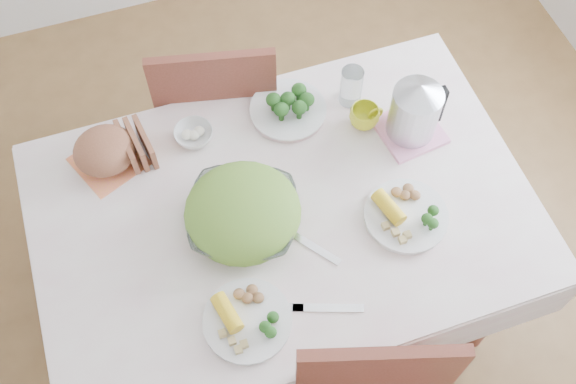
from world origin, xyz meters
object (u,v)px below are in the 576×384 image
object	(u,v)px
dinner_plate_left	(247,321)
yellow_mug	(364,117)
electric_kettle	(415,109)
dinner_plate_right	(406,216)
salad_bowl	(243,216)
chair_far	(220,104)
dining_table	(284,262)

from	to	relation	value
dinner_plate_left	yellow_mug	world-z (taller)	yellow_mug
yellow_mug	electric_kettle	size ratio (longest dim) A/B	0.44
dinner_plate_right	salad_bowl	bearing A→B (deg)	162.98
chair_far	electric_kettle	xyz separation A→B (m)	(0.51, -0.53, 0.42)
salad_bowl	dinner_plate_left	bearing A→B (deg)	-105.14
dining_table	dinner_plate_right	world-z (taller)	dinner_plate_right
chair_far	yellow_mug	size ratio (longest dim) A/B	9.89
dining_table	dinner_plate_left	xyz separation A→B (m)	(-0.21, -0.31, 0.40)
chair_far	salad_bowl	xyz separation A→B (m)	(-0.09, -0.68, 0.34)
salad_bowl	yellow_mug	xyz separation A→B (m)	(0.47, 0.22, -0.00)
dining_table	dinner_plate_left	distance (m)	0.54
salad_bowl	dinner_plate_right	xyz separation A→B (m)	(0.46, -0.14, -0.03)
salad_bowl	dinner_plate_right	distance (m)	0.49
chair_far	salad_bowl	bearing A→B (deg)	95.05
dinner_plate_left	dinner_plate_right	size ratio (longest dim) A/B	0.98
dining_table	electric_kettle	world-z (taller)	electric_kettle
chair_far	dinner_plate_left	distance (m)	1.04
dinner_plate_left	dining_table	bearing A→B (deg)	55.60
salad_bowl	electric_kettle	bearing A→B (deg)	13.44
chair_far	electric_kettle	distance (m)	0.85
electric_kettle	dinner_plate_right	bearing A→B (deg)	-91.41
salad_bowl	dinner_plate_right	world-z (taller)	salad_bowl
dining_table	chair_far	world-z (taller)	chair_far
chair_far	salad_bowl	distance (m)	0.76
dinner_plate_left	electric_kettle	bearing A→B (deg)	33.00
salad_bowl	dining_table	bearing A→B (deg)	2.32
yellow_mug	electric_kettle	world-z (taller)	electric_kettle
dinner_plate_left	yellow_mug	size ratio (longest dim) A/B	2.56
chair_far	salad_bowl	world-z (taller)	chair_far
dinner_plate_right	yellow_mug	size ratio (longest dim) A/B	2.61
salad_bowl	dinner_plate_right	size ratio (longest dim) A/B	1.27
dinner_plate_right	yellow_mug	distance (m)	0.37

